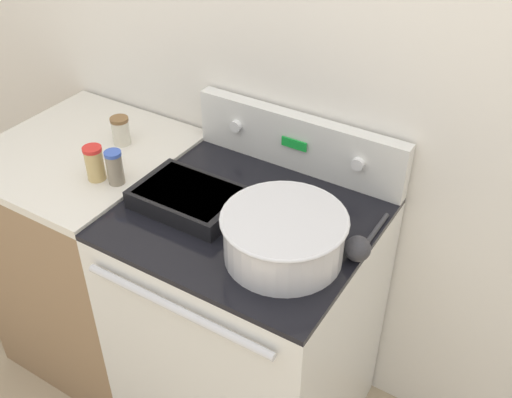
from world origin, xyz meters
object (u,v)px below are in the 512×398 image
at_px(casserole_dish, 189,197).
at_px(spice_jar_red_cap, 95,163).
at_px(spice_jar_brown_cap, 121,131).
at_px(ladle, 359,247).
at_px(mixing_bowl, 284,234).
at_px(spice_jar_blue_cap, 115,167).

bearing_deg(casserole_dish, spice_jar_red_cap, -171.16).
bearing_deg(spice_jar_red_cap, spice_jar_brown_cap, 111.06).
bearing_deg(casserole_dish, spice_jar_brown_cap, 158.97).
xyz_separation_m(ladle, spice_jar_brown_cap, (-0.95, 0.10, 0.03)).
relative_size(casserole_dish, spice_jar_red_cap, 2.76).
height_order(ladle, spice_jar_brown_cap, spice_jar_brown_cap).
distance_m(mixing_bowl, spice_jar_red_cap, 0.69).
bearing_deg(spice_jar_brown_cap, casserole_dish, -21.03).
xyz_separation_m(casserole_dish, spice_jar_brown_cap, (-0.41, 0.16, 0.03)).
bearing_deg(spice_jar_red_cap, casserole_dish, 8.84).
distance_m(ladle, spice_jar_red_cap, 0.87).
height_order(mixing_bowl, spice_jar_red_cap, mixing_bowl).
distance_m(spice_jar_blue_cap, spice_jar_brown_cap, 0.25).
bearing_deg(ladle, casserole_dish, -173.92).
bearing_deg(casserole_dish, ladle, 6.08).
bearing_deg(spice_jar_blue_cap, spice_jar_red_cap, -166.72).
bearing_deg(ladle, spice_jar_blue_cap, -173.41).
height_order(casserole_dish, spice_jar_blue_cap, spice_jar_blue_cap).
relative_size(ladle, spice_jar_brown_cap, 2.56).
bearing_deg(spice_jar_red_cap, spice_jar_blue_cap, 13.28).
distance_m(casserole_dish, spice_jar_brown_cap, 0.44).
height_order(spice_jar_red_cap, spice_jar_brown_cap, spice_jar_red_cap).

